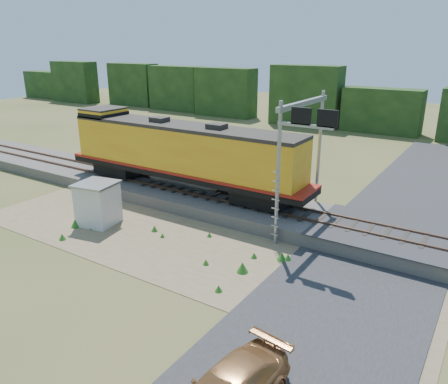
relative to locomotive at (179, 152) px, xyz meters
The scene contains 10 objects.
ground 9.43m from the locomotive, 42.76° to the right, with size 140.00×140.00×0.00m, color #475123.
ballast 7.11m from the locomotive, ahead, with size 70.00×5.00×0.80m, color slate.
rails 6.93m from the locomotive, ahead, with size 70.00×1.54×0.16m.
dirt_shoulder 7.82m from the locomotive, 50.78° to the right, with size 26.00×8.00×0.03m, color #8C7754.
road 14.83m from the locomotive, 21.30° to the right, with size 7.00×66.00×0.86m.
tree_line_north 32.65m from the locomotive, 78.54° to the left, with size 130.00×3.00×6.50m.
weed_clumps 7.39m from the locomotive, 63.14° to the right, with size 15.00×6.20×0.56m, color #2F6F1F, non-canonical shape.
locomotive is the anchor object (origin of this frame).
shed 6.48m from the locomotive, 102.42° to the right, with size 2.50×2.50×2.55m.
signal_gantry 9.35m from the locomotive, ahead, with size 2.99×6.20×7.55m.
Camera 1 is at (11.37, -16.04, 10.16)m, focal length 35.00 mm.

